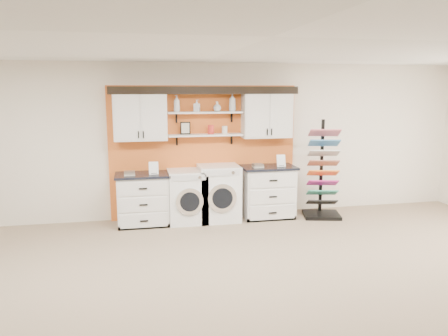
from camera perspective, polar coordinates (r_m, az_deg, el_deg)
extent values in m
plane|color=#8A745D|center=(4.67, 5.62, -19.88)|extent=(10.00, 10.00, 0.00)
plane|color=white|center=(4.06, 6.35, 16.68)|extent=(10.00, 10.00, 0.00)
plane|color=white|center=(8.00, -2.67, 3.55)|extent=(10.00, 0.00, 10.00)
cube|color=orange|center=(7.99, -2.62, 2.10)|extent=(3.40, 0.07, 2.40)
cube|color=white|center=(7.66, -10.90, 6.68)|extent=(0.90, 0.34, 0.84)
cube|color=white|center=(7.49, -12.57, 6.54)|extent=(0.42, 0.01, 0.78)
cube|color=white|center=(7.49, -9.19, 6.65)|extent=(0.42, 0.01, 0.78)
cube|color=white|center=(8.01, 5.59, 6.97)|extent=(0.90, 0.34, 0.84)
cube|color=white|center=(7.78, 4.41, 6.89)|extent=(0.42, 0.01, 0.78)
cube|color=white|center=(7.92, 7.50, 6.89)|extent=(0.42, 0.01, 0.78)
cube|color=white|center=(7.79, -2.45, 4.33)|extent=(1.32, 0.28, 0.03)
cube|color=white|center=(7.76, -2.47, 7.27)|extent=(1.32, 0.28, 0.03)
cube|color=black|center=(7.76, -2.52, 10.22)|extent=(3.30, 0.40, 0.10)
cube|color=black|center=(7.58, -2.29, 9.77)|extent=(3.30, 0.04, 0.04)
cube|color=black|center=(7.78, -5.07, 5.21)|extent=(0.18, 0.02, 0.22)
cube|color=beige|center=(7.77, -5.06, 5.21)|extent=(0.14, 0.01, 0.18)
cylinder|color=red|center=(7.79, -1.73, 5.04)|extent=(0.11, 0.11, 0.16)
cylinder|color=silver|center=(7.84, 0.08, 5.00)|extent=(0.10, 0.10, 0.14)
cube|color=white|center=(7.74, -10.52, -4.14)|extent=(0.86, 0.60, 0.86)
cube|color=black|center=(7.59, -10.37, -7.57)|extent=(0.86, 0.06, 0.07)
cube|color=black|center=(7.64, -10.63, -0.86)|extent=(0.92, 0.66, 0.04)
cube|color=white|center=(7.38, -10.54, -2.63)|extent=(0.79, 0.02, 0.24)
cube|color=white|center=(7.44, -10.47, -4.72)|extent=(0.79, 0.02, 0.24)
cube|color=white|center=(7.52, -10.40, -6.78)|extent=(0.79, 0.02, 0.24)
cube|color=white|center=(8.08, 5.73, -3.21)|extent=(0.91, 0.60, 0.91)
cube|color=black|center=(7.95, 6.25, -6.62)|extent=(0.91, 0.06, 0.07)
cube|color=black|center=(7.98, 5.79, 0.12)|extent=(0.98, 0.66, 0.04)
cube|color=white|center=(7.73, 6.43, -1.61)|extent=(0.83, 0.02, 0.25)
cube|color=white|center=(7.80, 6.39, -3.73)|extent=(0.83, 0.02, 0.25)
cube|color=white|center=(7.88, 6.35, -5.81)|extent=(0.83, 0.02, 0.25)
cube|color=white|center=(7.78, -4.83, -3.67)|extent=(0.67, 0.66, 0.93)
cube|color=silver|center=(7.36, -4.56, -1.28)|extent=(0.57, 0.02, 0.10)
cylinder|color=silver|center=(7.46, -4.52, -4.39)|extent=(0.47, 0.05, 0.47)
cylinder|color=black|center=(7.43, -4.49, -4.44)|extent=(0.33, 0.03, 0.33)
cube|color=white|center=(7.85, -0.72, -3.24)|extent=(0.72, 0.66, 1.00)
cube|color=silver|center=(7.44, -0.24, -0.64)|extent=(0.61, 0.02, 0.11)
cylinder|color=silver|center=(7.54, -0.24, -3.95)|extent=(0.51, 0.05, 0.51)
cylinder|color=black|center=(7.51, -0.20, -3.99)|extent=(0.36, 0.03, 0.36)
cube|color=black|center=(8.35, 12.60, -6.00)|extent=(0.76, 0.68, 0.07)
cube|color=black|center=(8.33, 12.60, 0.26)|extent=(0.07, 0.07, 1.73)
cube|color=black|center=(8.30, 12.64, -4.37)|extent=(0.60, 0.42, 0.16)
cube|color=teal|center=(8.26, 12.69, -3.14)|extent=(0.60, 0.42, 0.16)
cube|color=#CF187C|center=(8.22, 12.74, -1.89)|extent=(0.60, 0.42, 0.16)
cube|color=orange|center=(8.18, 12.79, -0.63)|extent=(0.60, 0.42, 0.16)
cube|color=#9A5540|center=(8.15, 12.84, 0.64)|extent=(0.60, 0.42, 0.16)
cube|color=silver|center=(8.12, 12.89, 1.92)|extent=(0.60, 0.42, 0.16)
cube|color=#3374B5|center=(8.10, 12.94, 3.21)|extent=(0.60, 0.42, 0.16)
cube|color=#E16471|center=(8.08, 13.00, 4.51)|extent=(0.60, 0.42, 0.16)
imported|color=silver|center=(7.69, -6.19, 8.38)|extent=(0.16, 0.16, 0.29)
imported|color=silver|center=(7.73, -3.58, 8.13)|extent=(0.13, 0.13, 0.21)
imported|color=silver|center=(7.79, -0.90, 8.05)|extent=(0.18, 0.18, 0.18)
imported|color=silver|center=(7.84, 1.10, 8.58)|extent=(0.15, 0.15, 0.32)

